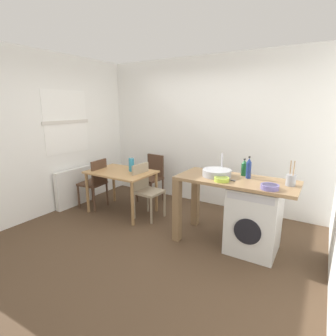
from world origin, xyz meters
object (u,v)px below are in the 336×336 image
object	(u,v)px
washing_machine	(254,219)
colander	(270,187)
chair_person_seat	(95,181)
bottle_tall_green	(244,168)
bottle_squat_brown	(249,168)
vase	(131,165)
chair_opposite	(146,188)
dining_table	(121,177)
utensil_crock	(291,180)
chair_spare_by_wall	(152,175)
mixing_bowl	(222,179)

from	to	relation	value
washing_machine	colander	world-z (taller)	colander
chair_person_seat	bottle_tall_green	world-z (taller)	bottle_tall_green
bottle_squat_brown	vase	size ratio (longest dim) A/B	1.29
colander	vase	size ratio (longest dim) A/B	0.89
chair_opposite	dining_table	bearing A→B (deg)	-80.17
washing_machine	utensil_crock	size ratio (longest dim) A/B	2.87
bottle_squat_brown	colander	size ratio (longest dim) A/B	1.45
bottle_squat_brown	washing_machine	bearing A→B (deg)	-40.00
chair_opposite	bottle_tall_green	distance (m)	1.66
chair_spare_by_wall	bottle_squat_brown	bearing A→B (deg)	164.94
vase	chair_person_seat	bearing A→B (deg)	-164.55
chair_opposite	bottle_squat_brown	world-z (taller)	bottle_squat_brown
dining_table	bottle_tall_green	size ratio (longest dim) A/B	4.77
colander	washing_machine	bearing A→B (deg)	130.74
mixing_bowl	vase	bearing A→B (deg)	167.70
dining_table	utensil_crock	xyz separation A→B (m)	(2.64, -0.03, 0.35)
vase	chair_spare_by_wall	bearing A→B (deg)	93.70
chair_spare_by_wall	chair_person_seat	bearing A→B (deg)	57.95
chair_opposite	colander	xyz separation A→B (m)	(1.99, -0.35, 0.44)
chair_spare_by_wall	colander	size ratio (longest dim) A/B	4.50
bottle_tall_green	colander	distance (m)	0.61
chair_spare_by_wall	bottle_squat_brown	size ratio (longest dim) A/B	3.11
mixing_bowl	utensil_crock	size ratio (longest dim) A/B	0.61
mixing_bowl	utensil_crock	xyz separation A→B (m)	(0.75, 0.25, 0.04)
chair_spare_by_wall	mixing_bowl	bearing A→B (deg)	154.41
utensil_crock	dining_table	bearing A→B (deg)	179.34
mixing_bowl	vase	xyz separation A→B (m)	(-1.75, 0.38, -0.10)
chair_spare_by_wall	colander	distance (m)	2.63
mixing_bowl	colander	size ratio (longest dim) A/B	0.92
washing_machine	mixing_bowl	size ratio (longest dim) A/B	4.67
chair_opposite	chair_person_seat	bearing A→B (deg)	-78.52
chair_person_seat	utensil_crock	xyz separation A→B (m)	(3.19, 0.06, 0.48)
chair_opposite	chair_spare_by_wall	world-z (taller)	same
utensil_crock	vase	distance (m)	2.50
chair_person_seat	washing_machine	world-z (taller)	chair_person_seat
dining_table	washing_machine	size ratio (longest dim) A/B	1.28
bottle_squat_brown	chair_person_seat	bearing A→B (deg)	-177.26
chair_person_seat	washing_machine	bearing A→B (deg)	-95.75
mixing_bowl	dining_table	bearing A→B (deg)	171.58
utensil_crock	mixing_bowl	bearing A→B (deg)	-161.55
bottle_squat_brown	mixing_bowl	world-z (taller)	bottle_squat_brown
chair_person_seat	utensil_crock	world-z (taller)	utensil_crock
utensil_crock	chair_opposite	bearing A→B (deg)	177.76
chair_spare_by_wall	mixing_bowl	xyz separation A→B (m)	(1.79, -1.05, 0.44)
utensil_crock	colander	world-z (taller)	utensil_crock
bottle_tall_green	bottle_squat_brown	xyz separation A→B (m)	(0.09, -0.11, 0.03)
washing_machine	bottle_squat_brown	distance (m)	0.65
chair_opposite	mixing_bowl	world-z (taller)	mixing_bowl
dining_table	chair_spare_by_wall	world-z (taller)	chair_spare_by_wall
chair_spare_by_wall	colander	world-z (taller)	colander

